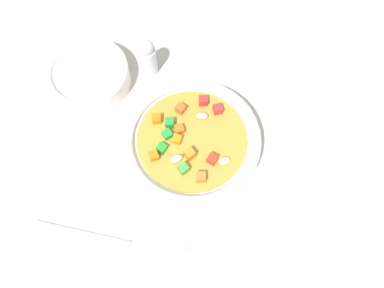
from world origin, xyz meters
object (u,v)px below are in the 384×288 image
(spoon, at_px, (133,244))
(pepper_shaker, at_px, (148,57))
(side_bowl_small, at_px, (89,75))
(soup_bowl_main, at_px, (192,143))

(spoon, xyz_separation_m, pepper_shaker, (-0.04, -0.29, 0.03))
(spoon, relative_size, side_bowl_small, 1.69)
(spoon, distance_m, side_bowl_small, 0.29)
(soup_bowl_main, xyz_separation_m, side_bowl_small, (0.16, -0.14, -0.01))
(side_bowl_small, bearing_deg, spoon, 101.67)
(soup_bowl_main, bearing_deg, pepper_shaker, -70.53)
(soup_bowl_main, height_order, pepper_shaker, pepper_shaker)
(soup_bowl_main, xyz_separation_m, spoon, (0.10, 0.14, -0.02))
(soup_bowl_main, relative_size, side_bowl_small, 1.51)
(pepper_shaker, bearing_deg, side_bowl_small, 7.29)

